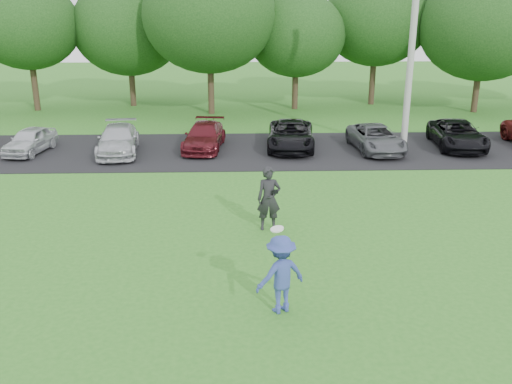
% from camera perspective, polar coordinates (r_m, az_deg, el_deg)
% --- Properties ---
extents(ground, '(100.00, 100.00, 0.00)m').
position_cam_1_polar(ground, '(13.11, 0.51, -10.37)').
color(ground, '#2E7220').
rests_on(ground, ground).
extents(parking_lot, '(32.00, 6.50, 0.03)m').
position_cam_1_polar(parking_lot, '(25.26, -0.71, 4.20)').
color(parking_lot, black).
rests_on(parking_lot, ground).
extents(utility_pole, '(0.28, 0.28, 9.47)m').
position_cam_1_polar(utility_pole, '(25.30, 15.37, 14.42)').
color(utility_pole, '#A6A6A1').
rests_on(utility_pole, ground).
extents(frisbee_player, '(1.29, 1.06, 2.07)m').
position_cam_1_polar(frisbee_player, '(12.16, 2.49, -8.22)').
color(frisbee_player, '#344593').
rests_on(frisbee_player, ground).
extents(camera_bystander, '(0.69, 0.46, 1.87)m').
position_cam_1_polar(camera_bystander, '(16.35, 1.30, -0.67)').
color(camera_bystander, black).
rests_on(camera_bystander, ground).
extents(parked_cars, '(28.35, 4.95, 1.24)m').
position_cam_1_polar(parked_cars, '(25.27, 3.69, 5.58)').
color(parked_cars, '#4C1210').
rests_on(parked_cars, parking_lot).
extents(tree_row, '(42.39, 9.85, 8.64)m').
position_cam_1_polar(tree_row, '(34.29, 1.53, 16.34)').
color(tree_row, '#38281C').
rests_on(tree_row, ground).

